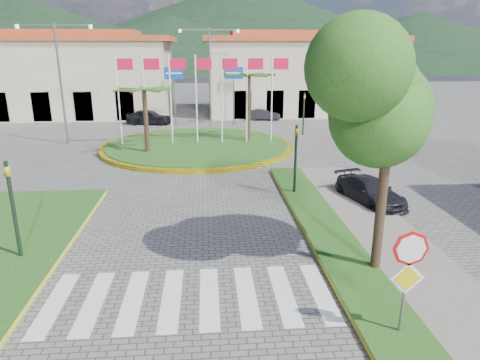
{
  "coord_description": "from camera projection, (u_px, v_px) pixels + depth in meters",
  "views": [
    {
      "loc": [
        0.63,
        -5.98,
        6.3
      ],
      "look_at": [
        1.74,
        8.0,
        2.01
      ],
      "focal_mm": 32.0,
      "sensor_mm": 36.0,
      "label": 1
    }
  ],
  "objects": [
    {
      "name": "sidewalk_right",
      "position": [
        445.0,
        332.0,
        9.83
      ],
      "size": [
        4.0,
        28.0,
        0.15
      ],
      "primitive_type": "cube",
      "color": "gray",
      "rests_on": "ground"
    },
    {
      "name": "verge_right",
      "position": [
        395.0,
        334.0,
        9.74
      ],
      "size": [
        1.6,
        28.0,
        0.18
      ],
      "primitive_type": "cube",
      "color": "#1E4B15",
      "rests_on": "ground"
    },
    {
      "name": "crosswalk",
      "position": [
        187.0,
        298.0,
        11.31
      ],
      "size": [
        8.0,
        3.0,
        0.01
      ],
      "primitive_type": "cube",
      "color": "silver",
      "rests_on": "ground"
    },
    {
      "name": "roundabout_island",
      "position": [
        198.0,
        146.0,
        28.42
      ],
      "size": [
        12.7,
        12.7,
        6.0
      ],
      "color": "yellow",
      "rests_on": "ground"
    },
    {
      "name": "stop_sign",
      "position": [
        408.0,
        268.0,
        9.21
      ],
      "size": [
        0.8,
        0.11,
        2.65
      ],
      "color": "slate",
      "rests_on": "ground"
    },
    {
      "name": "deciduous_tree",
      "position": [
        392.0,
        94.0,
        11.16
      ],
      "size": [
        3.6,
        3.6,
        6.8
      ],
      "color": "black",
      "rests_on": "ground"
    },
    {
      "name": "traffic_light_left",
      "position": [
        12.0,
        202.0,
        12.73
      ],
      "size": [
        0.15,
        0.18,
        3.2
      ],
      "color": "black",
      "rests_on": "ground"
    },
    {
      "name": "traffic_light_right",
      "position": [
        296.0,
        153.0,
        18.7
      ],
      "size": [
        0.15,
        0.18,
        3.2
      ],
      "color": "black",
      "rests_on": "ground"
    },
    {
      "name": "traffic_light_far",
      "position": [
        304.0,
        110.0,
        32.31
      ],
      "size": [
        0.18,
        0.15,
        3.2
      ],
      "color": "black",
      "rests_on": "ground"
    },
    {
      "name": "direction_sign_west",
      "position": [
        174.0,
        84.0,
        35.83
      ],
      "size": [
        1.6,
        0.14,
        5.2
      ],
      "color": "slate",
      "rests_on": "ground"
    },
    {
      "name": "direction_sign_east",
      "position": [
        234.0,
        84.0,
        36.21
      ],
      "size": [
        1.6,
        0.14,
        5.2
      ],
      "color": "slate",
      "rests_on": "ground"
    },
    {
      "name": "street_lamp_centre",
      "position": [
        210.0,
        72.0,
        34.85
      ],
      "size": [
        4.8,
        0.16,
        8.0
      ],
      "color": "slate",
      "rests_on": "ground"
    },
    {
      "name": "street_lamp_west",
      "position": [
        60.0,
        78.0,
        28.38
      ],
      "size": [
        4.8,
        0.16,
        8.0
      ],
      "color": "slate",
      "rests_on": "ground"
    },
    {
      "name": "building_left",
      "position": [
        55.0,
        75.0,
        41.52
      ],
      "size": [
        23.32,
        9.54,
        8.05
      ],
      "color": "#BCAF8E",
      "rests_on": "ground"
    },
    {
      "name": "building_right",
      "position": [
        298.0,
        74.0,
        43.33
      ],
      "size": [
        19.08,
        9.54,
        8.05
      ],
      "color": "#BCAF8E",
      "rests_on": "ground"
    },
    {
      "name": "hill_far_west",
      "position": [
        26.0,
        34.0,
        133.6
      ],
      "size": [
        140.0,
        140.0,
        22.0
      ],
      "primitive_type": "cone",
      "color": "black",
      "rests_on": "ground"
    },
    {
      "name": "hill_far_mid",
      "position": [
        243.0,
        25.0,
        156.75
      ],
      "size": [
        180.0,
        180.0,
        30.0
      ],
      "primitive_type": "cone",
      "color": "black",
      "rests_on": "ground"
    },
    {
      "name": "hill_far_east",
      "position": [
        418.0,
        41.0,
        138.81
      ],
      "size": [
        120.0,
        120.0,
        18.0
      ],
      "primitive_type": "cone",
      "color": "black",
      "rests_on": "ground"
    },
    {
      "name": "hill_near_back",
      "position": [
        169.0,
        43.0,
        128.33
      ],
      "size": [
        110.0,
        110.0,
        16.0
      ],
      "primitive_type": "cone",
      "color": "black",
      "rests_on": "ground"
    },
    {
      "name": "white_van",
      "position": [
        144.0,
        110.0,
        41.92
      ],
      "size": [
        4.74,
        3.53,
        1.2
      ],
      "primitive_type": "imported",
      "rotation": [
        0.0,
        0.0,
        1.16
      ],
      "color": "silver",
      "rests_on": "ground"
    },
    {
      "name": "car_dark_a",
      "position": [
        149.0,
        117.0,
        37.31
      ],
      "size": [
        4.06,
        2.17,
        1.31
      ],
      "primitive_type": "imported",
      "rotation": [
        0.0,
        0.0,
        1.4
      ],
      "color": "black",
      "rests_on": "ground"
    },
    {
      "name": "car_dark_b",
      "position": [
        263.0,
        114.0,
        39.64
      ],
      "size": [
        3.33,
        1.58,
        1.05
      ],
      "primitive_type": "imported",
      "rotation": [
        0.0,
        0.0,
        1.42
      ],
      "color": "black",
      "rests_on": "ground"
    },
    {
      "name": "car_side_right",
      "position": [
        370.0,
        191.0,
        18.13
      ],
      "size": [
        2.49,
        3.99,
        1.08
      ],
      "primitive_type": "imported",
      "rotation": [
        0.0,
        0.0,
        0.28
      ],
      "color": "black",
      "rests_on": "ground"
    }
  ]
}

